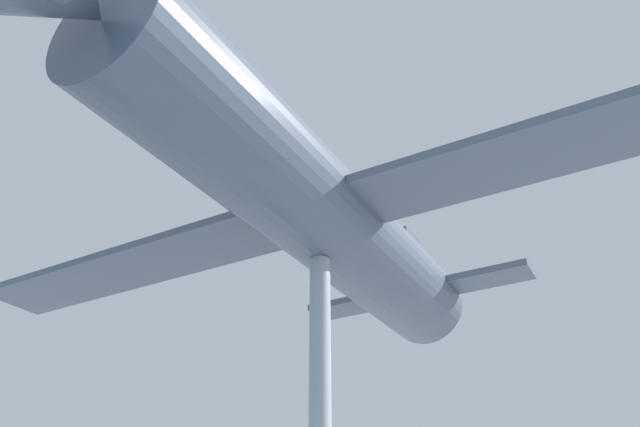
{
  "coord_description": "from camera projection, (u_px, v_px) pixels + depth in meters",
  "views": [
    {
      "loc": [
        -8.33,
        7.68,
        1.44
      ],
      "look_at": [
        0.0,
        0.0,
        8.02
      ],
      "focal_mm": 35.0,
      "sensor_mm": 36.0,
      "label": 1
    }
  ],
  "objects": [
    {
      "name": "suspended_airplane",
      "position": [
        313.0,
        207.0,
        12.89
      ],
      "size": [
        19.39,
        13.85,
        3.07
      ],
      "rotation": [
        0.0,
        0.0,
        0.31
      ],
      "color": "#4C5666",
      "rests_on": "support_pylon_central"
    }
  ]
}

